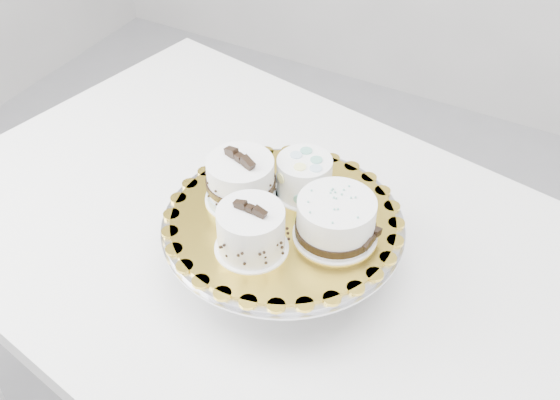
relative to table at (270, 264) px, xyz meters
The scene contains 7 objects.
table is the anchor object (origin of this frame).
cake_stand 0.16m from the table, 41.44° to the right, with size 0.40×0.40×0.11m.
cake_board 0.19m from the table, 41.44° to the right, with size 0.37×0.37×0.01m, color gold.
cake_swirl 0.26m from the table, 71.03° to the right, with size 0.12×0.12×0.09m.
cake_banded 0.22m from the table, 124.20° to the right, with size 0.14×0.14×0.10m.
cake_dots 0.23m from the table, 25.48° to the left, with size 0.12×0.12×0.07m.
cake_ribbon 0.26m from the table, 16.74° to the right, with size 0.14×0.13×0.07m.
Camera 1 is at (0.48, -0.77, 1.64)m, focal length 45.00 mm.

